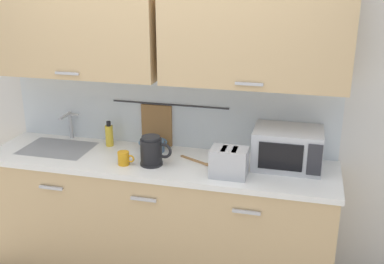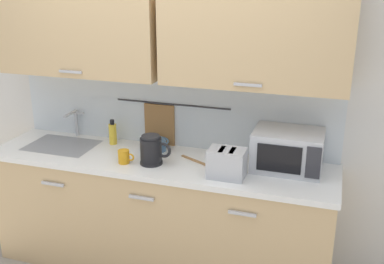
{
  "view_description": "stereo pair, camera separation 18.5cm",
  "coord_description": "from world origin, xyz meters",
  "px_view_note": "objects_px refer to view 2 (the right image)",
  "views": [
    {
      "loc": [
        0.99,
        -2.58,
        2.18
      ],
      "look_at": [
        0.25,
        0.33,
        1.12
      ],
      "focal_mm": 43.03,
      "sensor_mm": 36.0,
      "label": 1
    },
    {
      "loc": [
        1.17,
        -2.53,
        2.18
      ],
      "look_at": [
        0.25,
        0.33,
        1.12
      ],
      "focal_mm": 43.03,
      "sensor_mm": 36.0,
      "label": 2
    }
  ],
  "objects_px": {
    "dish_soap_bottle": "(113,133)",
    "wooden_spoon": "(199,162)",
    "microwave": "(288,150)",
    "mixing_bowl": "(155,144)",
    "toaster": "(227,163)",
    "mug_near_sink": "(124,157)",
    "electric_kettle": "(152,150)"
  },
  "relations": [
    {
      "from": "dish_soap_bottle",
      "to": "wooden_spoon",
      "type": "relative_size",
      "value": 0.76
    },
    {
      "from": "mixing_bowl",
      "to": "mug_near_sink",
      "type": "bearing_deg",
      "value": -110.56
    },
    {
      "from": "mug_near_sink",
      "to": "mixing_bowl",
      "type": "distance_m",
      "value": 0.32
    },
    {
      "from": "microwave",
      "to": "wooden_spoon",
      "type": "relative_size",
      "value": 1.78
    },
    {
      "from": "dish_soap_bottle",
      "to": "toaster",
      "type": "distance_m",
      "value": 1.04
    },
    {
      "from": "microwave",
      "to": "dish_soap_bottle",
      "type": "xyz_separation_m",
      "value": [
        -1.34,
        0.07,
        -0.05
      ]
    },
    {
      "from": "mixing_bowl",
      "to": "wooden_spoon",
      "type": "bearing_deg",
      "value": -18.75
    },
    {
      "from": "microwave",
      "to": "mixing_bowl",
      "type": "xyz_separation_m",
      "value": [
        -0.98,
        0.04,
        -0.09
      ]
    },
    {
      "from": "electric_kettle",
      "to": "toaster",
      "type": "height_order",
      "value": "electric_kettle"
    },
    {
      "from": "toaster",
      "to": "microwave",
      "type": "bearing_deg",
      "value": 35.0
    },
    {
      "from": "mug_near_sink",
      "to": "mixing_bowl",
      "type": "bearing_deg",
      "value": 69.44
    },
    {
      "from": "mixing_bowl",
      "to": "toaster",
      "type": "height_order",
      "value": "toaster"
    },
    {
      "from": "dish_soap_bottle",
      "to": "toaster",
      "type": "bearing_deg",
      "value": -17.81
    },
    {
      "from": "dish_soap_bottle",
      "to": "mixing_bowl",
      "type": "bearing_deg",
      "value": -3.54
    },
    {
      "from": "microwave",
      "to": "mug_near_sink",
      "type": "bearing_deg",
      "value": -167.01
    },
    {
      "from": "wooden_spoon",
      "to": "mixing_bowl",
      "type": "bearing_deg",
      "value": 161.25
    },
    {
      "from": "microwave",
      "to": "electric_kettle",
      "type": "distance_m",
      "value": 0.93
    },
    {
      "from": "mixing_bowl",
      "to": "electric_kettle",
      "type": "bearing_deg",
      "value": -72.43
    },
    {
      "from": "microwave",
      "to": "mug_near_sink",
      "type": "relative_size",
      "value": 3.83
    },
    {
      "from": "microwave",
      "to": "dish_soap_bottle",
      "type": "relative_size",
      "value": 2.35
    },
    {
      "from": "microwave",
      "to": "electric_kettle",
      "type": "bearing_deg",
      "value": -167.39
    },
    {
      "from": "electric_kettle",
      "to": "mixing_bowl",
      "type": "relative_size",
      "value": 1.06
    },
    {
      "from": "wooden_spoon",
      "to": "mug_near_sink",
      "type": "bearing_deg",
      "value": -161.81
    },
    {
      "from": "microwave",
      "to": "toaster",
      "type": "height_order",
      "value": "microwave"
    },
    {
      "from": "dish_soap_bottle",
      "to": "wooden_spoon",
      "type": "bearing_deg",
      "value": -11.63
    },
    {
      "from": "dish_soap_bottle",
      "to": "wooden_spoon",
      "type": "height_order",
      "value": "dish_soap_bottle"
    },
    {
      "from": "microwave",
      "to": "dish_soap_bottle",
      "type": "bearing_deg",
      "value": 177.22
    },
    {
      "from": "microwave",
      "to": "wooden_spoon",
      "type": "xyz_separation_m",
      "value": [
        -0.6,
        -0.09,
        -0.13
      ]
    },
    {
      "from": "microwave",
      "to": "toaster",
      "type": "bearing_deg",
      "value": -145.0
    },
    {
      "from": "electric_kettle",
      "to": "mug_near_sink",
      "type": "distance_m",
      "value": 0.2
    },
    {
      "from": "mixing_bowl",
      "to": "wooden_spoon",
      "type": "height_order",
      "value": "mixing_bowl"
    },
    {
      "from": "dish_soap_bottle",
      "to": "wooden_spoon",
      "type": "distance_m",
      "value": 0.77
    }
  ]
}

